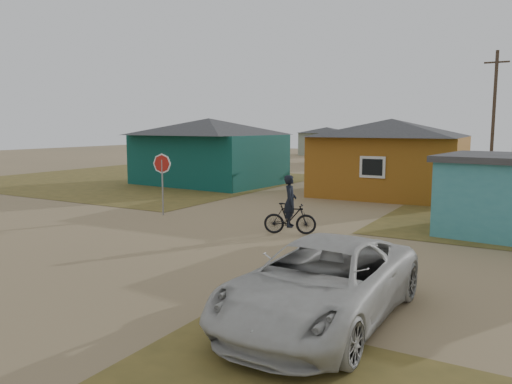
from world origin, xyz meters
TOP-DOWN VIEW (x-y plane):
  - ground at (0.00, 0.00)m, footprint 120.00×120.00m
  - grass_nw at (-14.00, 13.00)m, footprint 20.00×18.00m
  - house_teal at (-8.50, 13.50)m, footprint 8.93×7.08m
  - house_yellow at (2.50, 14.00)m, footprint 7.72×6.76m
  - house_pale_west at (-6.00, 34.00)m, footprint 7.04×6.15m
  - house_pale_north at (-14.00, 46.00)m, footprint 6.28×5.81m
  - utility_pole_near at (6.50, 22.00)m, footprint 1.40×0.20m
  - stop_sign at (-3.70, 3.57)m, footprint 0.79×0.23m
  - cyclist at (2.24, 2.95)m, footprint 1.78×1.09m
  - vehicle at (6.00, -3.40)m, footprint 2.48×5.26m

SIDE VIEW (x-z plane):
  - ground at x=0.00m, z-range 0.00..0.00m
  - grass_nw at x=-14.00m, z-range 0.00..0.01m
  - cyclist at x=2.24m, z-range -0.26..1.68m
  - vehicle at x=6.00m, z-range 0.00..1.45m
  - house_pale_north at x=-14.00m, z-range 0.05..3.45m
  - stop_sign at x=-3.70m, z-range 0.58..3.04m
  - house_pale_west at x=-6.00m, z-range 0.06..3.66m
  - house_yellow at x=2.50m, z-range 0.05..3.95m
  - house_teal at x=-8.50m, z-range 0.05..4.05m
  - utility_pole_near at x=6.50m, z-range 0.14..8.14m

